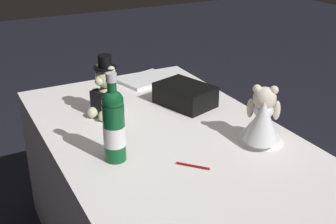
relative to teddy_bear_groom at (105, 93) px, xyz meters
name	(u,v)px	position (x,y,z in m)	size (l,w,h in m)	color
reception_table	(168,206)	(0.29, 0.16, -0.47)	(1.54, 0.93, 0.72)	white
teddy_bear_groom	(105,93)	(0.00, 0.00, 0.00)	(0.15, 0.15, 0.28)	beige
teddy_bear_bride	(263,120)	(0.53, 0.45, -0.01)	(0.23, 0.23, 0.24)	white
champagne_bottle	(114,125)	(0.38, -0.11, 0.03)	(0.08, 0.08, 0.34)	#104D26
signing_pen	(194,166)	(0.57, 0.12, -0.10)	(0.10, 0.09, 0.01)	maroon
gift_case_black	(185,95)	(0.06, 0.37, -0.06)	(0.31, 0.25, 0.10)	black
guestbook	(145,79)	(-0.32, 0.34, -0.10)	(0.19, 0.27, 0.02)	white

